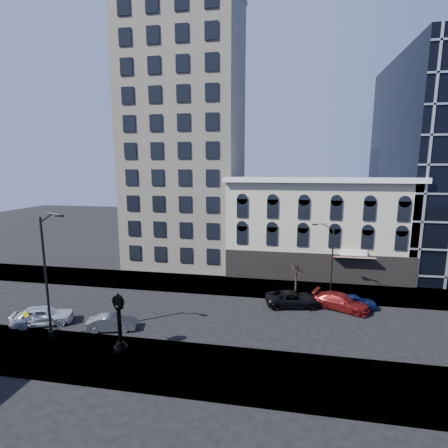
% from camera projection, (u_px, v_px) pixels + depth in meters
% --- Properties ---
extents(ground, '(160.00, 160.00, 0.00)m').
position_uv_depth(ground, '(196.00, 315.00, 30.26)').
color(ground, black).
rests_on(ground, ground).
extents(sidewalk_far, '(160.00, 6.00, 0.12)m').
position_uv_depth(sidewalk_far, '(213.00, 284.00, 38.02)').
color(sidewalk_far, gray).
rests_on(sidewalk_far, ground).
extents(sidewalk_near, '(160.00, 6.00, 0.12)m').
position_uv_depth(sidewalk_near, '(166.00, 364.00, 22.48)').
color(sidewalk_near, gray).
rests_on(sidewalk_near, ground).
extents(cream_tower, '(15.90, 15.40, 42.50)m').
position_uv_depth(cream_tower, '(186.00, 127.00, 46.38)').
color(cream_tower, beige).
rests_on(cream_tower, ground).
extents(victorian_row, '(22.60, 11.19, 12.50)m').
position_uv_depth(victorian_row, '(314.00, 226.00, 42.64)').
color(victorian_row, '#B9B398').
rests_on(victorian_row, ground).
extents(street_clock, '(1.01, 1.01, 4.44)m').
position_uv_depth(street_clock, '(119.00, 324.00, 23.89)').
color(street_clock, black).
rests_on(street_clock, sidewalk_near).
extents(street_lamp_near, '(2.66, 0.73, 10.31)m').
position_uv_depth(street_lamp_near, '(50.00, 243.00, 24.63)').
color(street_lamp_near, black).
rests_on(street_lamp_near, sidewalk_near).
extents(street_lamp_far, '(2.05, 0.63, 8.00)m').
position_uv_depth(street_lamp_far, '(327.00, 241.00, 33.06)').
color(street_lamp_far, black).
rests_on(street_lamp_far, sidewalk_far).
extents(bare_tree_far, '(2.31, 2.31, 3.96)m').
position_uv_depth(bare_tree_far, '(297.00, 265.00, 35.42)').
color(bare_tree_far, black).
rests_on(bare_tree_far, sidewalk_far).
extents(warning_sign, '(0.71, 0.12, 2.18)m').
position_uv_depth(warning_sign, '(26.00, 318.00, 26.04)').
color(warning_sign, black).
rests_on(warning_sign, sidewalk_near).
extents(car_near_a, '(5.31, 3.85, 1.68)m').
position_uv_depth(car_near_a, '(43.00, 315.00, 28.28)').
color(car_near_a, silver).
rests_on(car_near_a, ground).
extents(car_near_b, '(4.27, 2.46, 1.33)m').
position_uv_depth(car_near_b, '(112.00, 323.00, 27.31)').
color(car_near_b, '#595B60').
rests_on(car_near_b, ground).
extents(car_far_a, '(5.72, 3.38, 1.49)m').
position_uv_depth(car_far_a, '(293.00, 299.00, 32.09)').
color(car_far_a, black).
rests_on(car_far_a, ground).
extents(car_far_b, '(5.71, 4.10, 1.54)m').
position_uv_depth(car_far_b, '(341.00, 302.00, 31.36)').
color(car_far_b, maroon).
rests_on(car_far_b, ground).
extents(car_far_c, '(4.28, 2.11, 1.41)m').
position_uv_depth(car_far_c, '(354.00, 301.00, 31.56)').
color(car_far_c, '#0C194C').
rests_on(car_far_c, ground).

